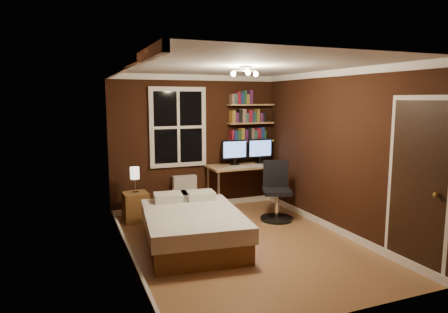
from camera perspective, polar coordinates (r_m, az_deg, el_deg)
name	(u,v)px	position (r m, az deg, el deg)	size (l,w,h in m)	color
floor	(242,243)	(5.89, 2.52, -12.31)	(4.20, 4.20, 0.00)	olive
wall_back	(196,143)	(7.52, -4.05, 2.00)	(3.20, 0.04, 2.50)	black
wall_left	(125,165)	(5.13, -13.90, -1.16)	(0.04, 4.20, 2.50)	black
wall_right	(336,152)	(6.40, 15.75, 0.61)	(0.04, 4.20, 2.50)	black
ceiling	(243,66)	(5.53, 2.69, 12.74)	(3.20, 4.20, 0.02)	white
window	(178,127)	(7.36, -6.59, 4.18)	(1.06, 0.06, 1.46)	white
door	(417,187)	(5.30, 25.84, -3.91)	(0.03, 0.82, 2.05)	black
door_knob	(436,195)	(5.09, 28.01, -4.83)	(0.06, 0.06, 0.06)	#B39042
ceiling_fixture	(246,73)	(5.43, 3.13, 11.76)	(0.44, 0.44, 0.18)	beige
bookshelf_lower	(250,141)	(7.81, 3.79, 2.23)	(0.92, 0.22, 0.03)	#A98752
books_row_lower	(250,134)	(7.79, 3.80, 3.18)	(0.66, 0.16, 0.23)	maroon
bookshelf_middle	(251,123)	(7.78, 3.82, 4.80)	(0.92, 0.22, 0.03)	#A98752
books_row_middle	(251,116)	(7.77, 3.83, 5.76)	(0.66, 0.16, 0.23)	navy
bookshelf_upper	(251,105)	(7.76, 3.84, 7.38)	(0.92, 0.22, 0.03)	#A98752
books_row_upper	(251,98)	(7.76, 3.85, 8.34)	(0.42, 0.16, 0.23)	#24552E
bed	(193,227)	(5.75, -4.51, -10.05)	(1.52, 1.96, 0.62)	brown
nightstand	(136,207)	(6.97, -12.49, -7.05)	(0.40, 0.40, 0.50)	brown
bedside_lamp	(135,180)	(6.86, -12.61, -3.28)	(0.15, 0.15, 0.43)	beige
radiator	(185,193)	(7.49, -5.65, -5.21)	(0.44, 0.15, 0.65)	beige
desk	(253,167)	(7.65, 4.12, -1.57)	(1.73, 0.65, 0.82)	#A98752
monitor_left	(234,152)	(7.54, 1.50, 0.58)	(0.51, 0.12, 0.47)	black
monitor_right	(260,151)	(7.77, 5.16, 0.78)	(0.51, 0.12, 0.47)	black
desk_lamp	(293,152)	(7.80, 9.83, 0.60)	(0.14, 0.32, 0.44)	silver
office_chair	(277,197)	(6.95, 7.52, -5.80)	(0.59, 0.59, 1.01)	black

